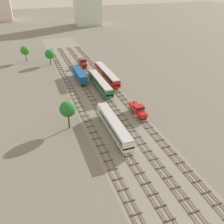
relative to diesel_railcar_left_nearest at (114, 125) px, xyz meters
The scene contains 17 objects.
ground_plane 23.85m from the diesel_railcar_left_nearest, 84.04° to the left, with size 480.00×480.00×0.00m, color slate.
ballast_bed 23.85m from the diesel_railcar_left_nearest, 84.04° to the left, with size 18.77×176.00×0.01m, color gray.
track_far_left 25.19m from the diesel_railcar_left_nearest, 101.32° to the left, with size 2.40×126.00×0.29m.
track_left 24.71m from the diesel_railcar_left_nearest, 90.00° to the left, with size 2.40×126.00×0.29m.
track_centre_left 25.19m from the diesel_railcar_left_nearest, 78.68° to the left, with size 2.40×126.00×0.29m.
track_centre 26.60m from the diesel_railcar_left_nearest, 68.18° to the left, with size 2.40×126.00×0.29m.
diesel_railcar_left_nearest is the anchor object (origin of this frame).
shunter_loco_centre_near 11.76m from the diesel_railcar_left_nearest, 33.05° to the left, with size 2.74×8.46×3.10m.
diesel_railcar_centre_left_mid 27.98m from the diesel_railcar_left_nearest, 79.87° to the left, with size 2.96×20.50×3.80m.
passenger_coach_centre_midfar 36.46m from the diesel_railcar_left_nearest, 74.34° to the left, with size 2.96×22.00×3.80m.
freight_boxcar_left_far 38.48m from the diesel_railcar_left_nearest, 89.99° to the left, with size 2.87×14.00×3.60m.
shunter_loco_centre_left_farther 54.09m from the diesel_railcar_left_nearest, 84.78° to the left, with size 2.74×8.46×3.10m.
signal_post_nearest 28.21m from the diesel_railcar_left_nearest, 84.99° to the left, with size 0.28×0.47×5.14m.
lineside_tree_0 72.03m from the diesel_railcar_left_nearest, 104.60° to the left, with size 4.08×4.08×7.22m.
lineside_tree_1 62.19m from the diesel_railcar_left_nearest, 97.44° to the left, with size 4.24×4.24×6.83m.
lineside_tree_2 12.65m from the diesel_railcar_left_nearest, 148.41° to the left, with size 4.26×4.26×7.97m.
skyline_tower_2 153.71m from the diesel_railcar_left_nearest, 77.61° to the left, with size 18.59×16.27×28.71m.
Camera 1 is at (-21.11, -18.54, 37.07)m, focal length 40.13 mm.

